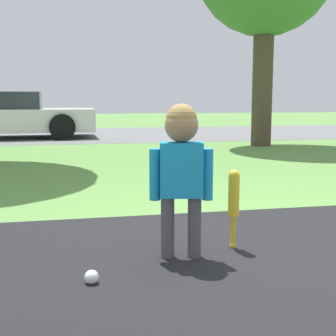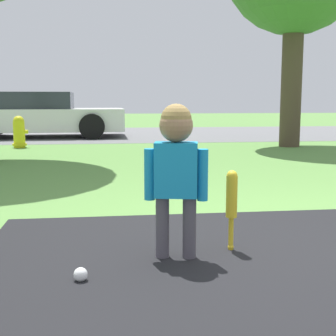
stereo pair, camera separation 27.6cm
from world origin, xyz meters
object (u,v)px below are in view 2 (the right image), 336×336
at_px(fire_hydrant, 19,132).
at_px(parked_car, 39,115).
at_px(child, 176,159).
at_px(baseball_bat, 232,199).
at_px(sports_ball, 81,274).

distance_m(fire_hydrant, parked_car, 2.80).
distance_m(child, baseball_bat, 0.50).
bearing_deg(parked_car, fire_hydrant, -91.45).
relative_size(sports_ball, fire_hydrant, 0.12).
bearing_deg(fire_hydrant, child, -72.51).
bearing_deg(child, fire_hydrant, 118.39).
xyz_separation_m(sports_ball, fire_hydrant, (-1.69, 7.55, 0.29)).
relative_size(baseball_bat, parked_car, 0.12).
distance_m(child, fire_hydrant, 7.59).
height_order(baseball_bat, parked_car, parked_car).
height_order(fire_hydrant, parked_car, parked_car).
height_order(sports_ball, parked_car, parked_car).
bearing_deg(fire_hydrant, sports_ball, -77.38).
distance_m(sports_ball, parked_car, 10.48).
distance_m(child, sports_ball, 0.90).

